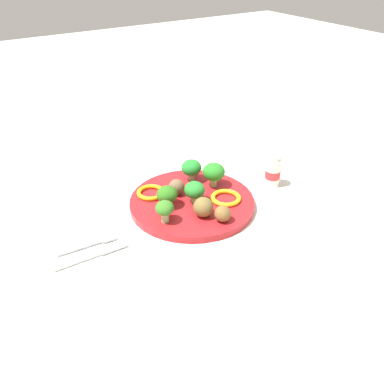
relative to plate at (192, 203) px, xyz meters
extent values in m
plane|color=silver|center=(0.00, 0.00, -0.01)|extent=(4.00, 4.00, 0.00)
cylinder|color=red|center=(0.00, 0.00, 0.00)|extent=(0.28, 0.28, 0.02)
cylinder|color=#A1C678|center=(-0.06, 0.01, 0.01)|extent=(0.02, 0.02, 0.01)
ellipsoid|color=#2E6C1B|center=(-0.06, 0.01, 0.04)|extent=(0.05, 0.05, 0.04)
cylinder|color=#96BA7A|center=(0.05, 0.08, 0.02)|extent=(0.01, 0.01, 0.02)
ellipsoid|color=#24842C|center=(0.05, 0.08, 0.04)|extent=(0.05, 0.05, 0.04)
cylinder|color=#94C776|center=(0.00, -0.01, 0.01)|extent=(0.02, 0.02, 0.01)
ellipsoid|color=#29842D|center=(0.00, -0.01, 0.04)|extent=(0.05, 0.05, 0.04)
cylinder|color=#99BD7A|center=(-0.09, -0.04, 0.02)|extent=(0.02, 0.02, 0.02)
ellipsoid|color=#377624|center=(-0.09, -0.04, 0.04)|extent=(0.04, 0.04, 0.03)
cylinder|color=#9FC17C|center=(0.08, 0.02, 0.02)|extent=(0.02, 0.02, 0.02)
ellipsoid|color=#298325|center=(0.08, 0.02, 0.05)|extent=(0.05, 0.05, 0.04)
sphere|color=brown|center=(0.01, -0.10, 0.03)|extent=(0.03, 0.03, 0.03)
sphere|color=brown|center=(-0.01, -0.07, 0.03)|extent=(0.04, 0.04, 0.04)
sphere|color=brown|center=(-0.02, 0.04, 0.03)|extent=(0.04, 0.04, 0.04)
torus|color=yellow|center=(-0.07, 0.07, 0.01)|extent=(0.09, 0.09, 0.01)
torus|color=yellow|center=(0.06, -0.04, 0.01)|extent=(0.07, 0.07, 0.01)
cube|color=white|center=(-0.26, -0.03, -0.01)|extent=(0.18, 0.14, 0.01)
cube|color=silver|center=(-0.27, -0.01, 0.00)|extent=(0.09, 0.02, 0.01)
cube|color=silver|center=(-0.21, -0.02, 0.00)|extent=(0.03, 0.02, 0.01)
cube|color=white|center=(-0.29, -0.05, 0.00)|extent=(0.09, 0.01, 0.01)
cube|color=silver|center=(-0.22, -0.05, 0.00)|extent=(0.06, 0.02, 0.01)
cylinder|color=white|center=(0.21, -0.03, 0.03)|extent=(0.04, 0.04, 0.07)
cylinder|color=red|center=(0.21, -0.03, 0.02)|extent=(0.04, 0.04, 0.02)
cylinder|color=silver|center=(0.21, -0.03, 0.06)|extent=(0.03, 0.03, 0.01)
camera|label=1|loc=(-0.44, -0.68, 0.52)|focal=39.90mm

